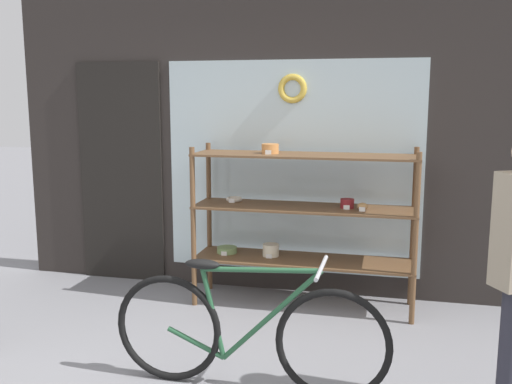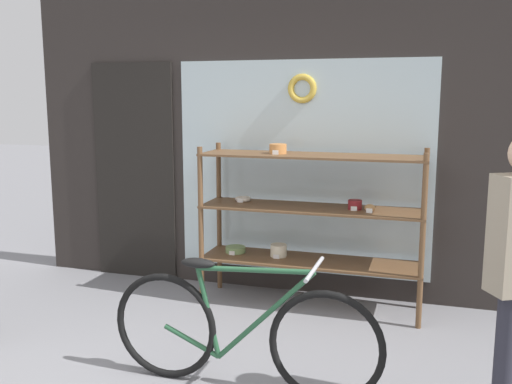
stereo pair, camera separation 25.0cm
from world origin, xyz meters
name	(u,v)px [view 1 (the left image)]	position (x,y,z in m)	size (l,w,h in m)	color
storefront_facade	(266,126)	(-0.05, 2.36, 1.52)	(4.89, 0.13, 3.12)	#2D2826
display_case	(300,212)	(0.33, 1.99, 0.82)	(1.86, 0.48, 1.39)	brown
bicycle	(247,333)	(0.25, 0.47, 0.37)	(1.72, 0.46, 0.82)	black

